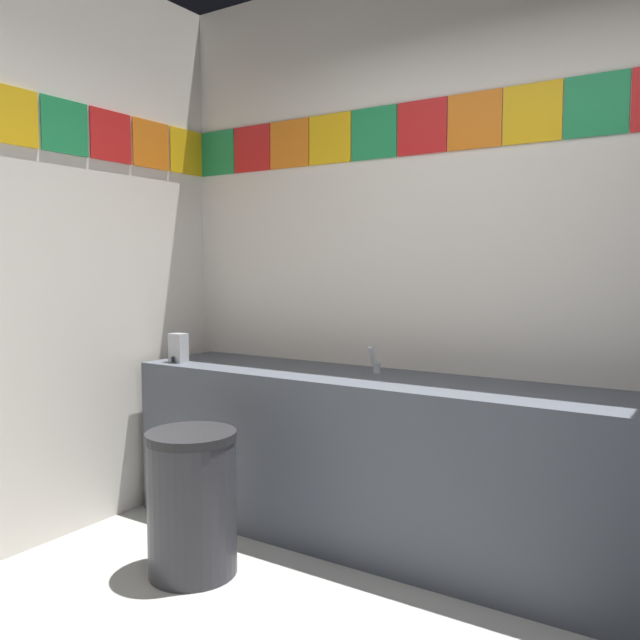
# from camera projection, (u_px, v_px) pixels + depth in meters

# --- Properties ---
(wall_back) EXTENTS (4.26, 0.09, 2.87)m
(wall_back) POSITION_uv_depth(u_px,v_px,m) (562.00, 247.00, 2.90)
(wall_back) COLOR silver
(wall_back) RESTS_ON ground_plane
(vanity_counter) EXTENTS (2.52, 0.56, 0.83)m
(vanity_counter) POSITION_uv_depth(u_px,v_px,m) (366.00, 459.00, 3.16)
(vanity_counter) COLOR #4C515B
(vanity_counter) RESTS_ON ground_plane
(faucet_center) EXTENTS (0.04, 0.10, 0.14)m
(faucet_center) POSITION_uv_depth(u_px,v_px,m) (375.00, 363.00, 3.20)
(faucet_center) COLOR silver
(faucet_center) RESTS_ON vanity_counter
(soap_dispenser) EXTENTS (0.09, 0.09, 0.16)m
(soap_dispenser) POSITION_uv_depth(u_px,v_px,m) (178.00, 348.00, 3.58)
(soap_dispenser) COLOR #B7BABF
(soap_dispenser) RESTS_ON vanity_counter
(trash_bin) EXTENTS (0.40, 0.40, 0.64)m
(trash_bin) POSITION_uv_depth(u_px,v_px,m) (192.00, 502.00, 2.85)
(trash_bin) COLOR #333338
(trash_bin) RESTS_ON ground_plane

